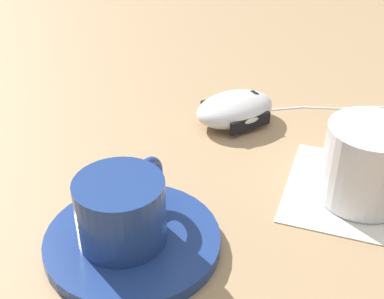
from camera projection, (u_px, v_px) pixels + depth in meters
The scene contains 7 objects.
ground_plane at pixel (242, 201), 0.52m from camera, with size 3.00×3.00×0.00m, color #9E7F5B.
saucer at pixel (133, 241), 0.46m from camera, with size 0.15×0.15×0.01m, color navy.
coffee_cup at pixel (122, 209), 0.44m from camera, with size 0.08×0.10×0.06m.
computer_mouse at pixel (235, 109), 0.64m from camera, with size 0.10×0.12×0.03m.
mouse_cable at pixel (370, 105), 0.68m from camera, with size 0.18×0.18×0.00m.
napkin_under_glass at pixel (359, 193), 0.53m from camera, with size 0.14×0.14×0.00m, color silver.
drinking_glass at pixel (367, 163), 0.50m from camera, with size 0.08×0.08×0.08m, color silver.
Camera 1 is at (-0.19, 0.37, 0.32)m, focal length 50.00 mm.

